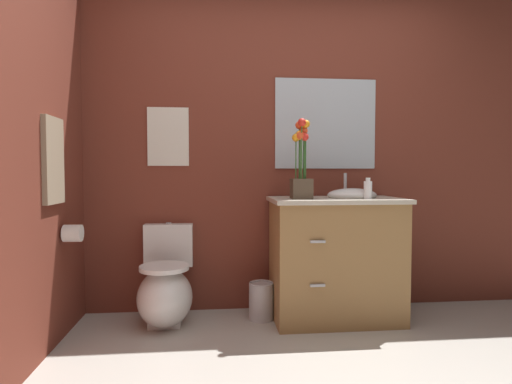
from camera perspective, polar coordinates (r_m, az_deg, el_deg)
wall_back at (r=3.37m, az=7.20°, el=5.73°), size 4.74×0.05×2.50m
wall_left at (r=2.41m, az=-30.33°, el=6.61°), size 0.05×4.25×2.50m
toilet at (r=3.11m, az=-12.15°, el=-12.80°), size 0.38×0.59×0.69m
vanity_cabinet at (r=3.14m, az=10.75°, el=-8.66°), size 0.94×0.56×1.07m
flower_vase at (r=2.94m, az=6.16°, el=3.16°), size 0.14×0.14×0.55m
soap_bottle at (r=3.01m, az=14.93°, el=0.33°), size 0.06×0.06×0.15m
trash_bin at (r=3.15m, az=0.72°, el=-14.52°), size 0.18×0.18×0.27m
wall_poster at (r=3.27m, az=-11.82°, el=7.35°), size 0.31×0.01×0.44m
wall_mirror at (r=3.38m, az=9.41°, el=9.10°), size 0.80×0.01×0.70m
hanging_towel at (r=2.80m, az=-25.78°, el=3.85°), size 0.03×0.28×0.52m
toilet_paper_roll at (r=2.95m, az=-23.59°, el=-5.14°), size 0.11×0.11×0.11m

